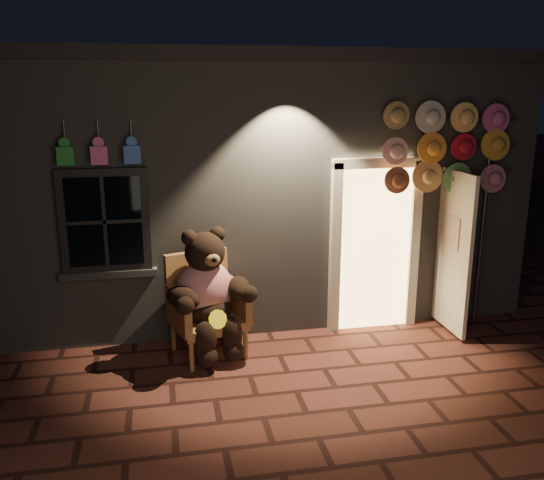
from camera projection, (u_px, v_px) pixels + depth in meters
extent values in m
plane|color=brown|center=(297.00, 391.00, 5.89)|extent=(60.00, 60.00, 0.00)
cube|color=slate|center=(239.00, 175.00, 9.26)|extent=(7.00, 5.00, 3.30)
cube|color=black|center=(238.00, 63.00, 8.82)|extent=(7.30, 5.30, 0.16)
cube|color=black|center=(105.00, 221.00, 6.52)|extent=(1.00, 0.10, 1.20)
cube|color=black|center=(105.00, 221.00, 6.49)|extent=(0.82, 0.06, 1.02)
cube|color=slate|center=(109.00, 274.00, 6.68)|extent=(1.10, 0.14, 0.08)
cube|color=#F8C66F|center=(374.00, 248.00, 7.28)|extent=(0.92, 0.10, 2.10)
cube|color=beige|center=(335.00, 251.00, 7.14)|extent=(0.12, 0.12, 2.20)
cube|color=beige|center=(413.00, 247.00, 7.34)|extent=(0.12, 0.12, 2.20)
cube|color=beige|center=(379.00, 163.00, 6.97)|extent=(1.16, 0.12, 0.12)
cube|color=beige|center=(454.00, 252.00, 7.09)|extent=(0.05, 0.80, 2.00)
cube|color=#217B2A|center=(66.00, 156.00, 6.19)|extent=(0.18, 0.07, 0.20)
cylinder|color=#59595E|center=(64.00, 132.00, 6.18)|extent=(0.02, 0.02, 0.25)
cube|color=#C9538A|center=(99.00, 155.00, 6.25)|extent=(0.18, 0.07, 0.20)
cylinder|color=#59595E|center=(98.00, 132.00, 6.25)|extent=(0.02, 0.02, 0.25)
cube|color=#325FAF|center=(132.00, 155.00, 6.32)|extent=(0.18, 0.07, 0.20)
cylinder|color=#59595E|center=(131.00, 131.00, 6.31)|extent=(0.02, 0.02, 0.25)
cube|color=olive|center=(208.00, 322.00, 6.63)|extent=(0.94, 0.90, 0.11)
cube|color=olive|center=(197.00, 282.00, 6.81)|extent=(0.75, 0.31, 0.76)
cube|color=olive|center=(178.00, 310.00, 6.39)|extent=(0.27, 0.65, 0.44)
cube|color=olive|center=(237.00, 299.00, 6.72)|extent=(0.27, 0.65, 0.44)
cylinder|color=olive|center=(192.00, 356.00, 6.27)|extent=(0.05, 0.05, 0.35)
cylinder|color=olive|center=(245.00, 344.00, 6.57)|extent=(0.05, 0.05, 0.35)
cylinder|color=olive|center=(173.00, 336.00, 6.79)|extent=(0.05, 0.05, 0.35)
cylinder|color=olive|center=(224.00, 325.00, 7.09)|extent=(0.05, 0.05, 0.35)
ellipsoid|color=#B3131D|center=(204.00, 290.00, 6.56)|extent=(0.80, 0.71, 0.70)
ellipsoid|color=black|center=(208.00, 309.00, 6.55)|extent=(0.66, 0.61, 0.33)
sphere|color=black|center=(205.00, 252.00, 6.40)|extent=(0.56, 0.56, 0.45)
sphere|color=black|center=(189.00, 238.00, 6.30)|extent=(0.18, 0.18, 0.18)
sphere|color=black|center=(217.00, 234.00, 6.46)|extent=(0.18, 0.18, 0.18)
ellipsoid|color=olive|center=(212.00, 260.00, 6.24)|extent=(0.21, 0.17, 0.14)
ellipsoid|color=black|center=(183.00, 298.00, 6.22)|extent=(0.48, 0.52, 0.26)
ellipsoid|color=black|center=(239.00, 288.00, 6.52)|extent=(0.28, 0.47, 0.26)
ellipsoid|color=black|center=(205.00, 340.00, 6.28)|extent=(0.26, 0.26, 0.43)
ellipsoid|color=black|center=(231.00, 335.00, 6.43)|extent=(0.26, 0.26, 0.43)
sphere|color=black|center=(207.00, 357.00, 6.28)|extent=(0.24, 0.24, 0.24)
sphere|color=black|center=(234.00, 351.00, 6.42)|extent=(0.24, 0.24, 0.24)
cylinder|color=yellow|center=(218.00, 319.00, 6.30)|extent=(0.23, 0.15, 0.21)
cylinder|color=#59595E|center=(484.00, 216.00, 7.36)|extent=(0.04, 0.04, 2.84)
cylinder|color=#59595E|center=(470.00, 120.00, 6.97)|extent=(1.26, 0.03, 0.03)
cylinder|color=#59595E|center=(468.00, 146.00, 7.05)|extent=(1.26, 0.03, 0.03)
cylinder|color=#59595E|center=(466.00, 172.00, 7.13)|extent=(1.26, 0.03, 0.03)
cylinder|color=#9B7F4C|center=(398.00, 117.00, 6.72)|extent=(0.36, 0.11, 0.36)
cylinder|color=beige|center=(432.00, 116.00, 6.77)|extent=(0.36, 0.11, 0.36)
cylinder|color=#EEBB66|center=(466.00, 116.00, 6.82)|extent=(0.36, 0.11, 0.36)
cylinder|color=#CC5394|center=(496.00, 116.00, 6.96)|extent=(0.36, 0.11, 0.36)
cylinder|color=#F8AF9E|center=(397.00, 149.00, 6.79)|extent=(0.36, 0.11, 0.36)
cylinder|color=orange|center=(431.00, 148.00, 6.84)|extent=(0.36, 0.11, 0.36)
cylinder|color=red|center=(461.00, 147.00, 6.97)|extent=(0.36, 0.11, 0.36)
cylinder|color=gold|center=(494.00, 146.00, 7.02)|extent=(0.36, 0.11, 0.36)
cylinder|color=#A15638|center=(396.00, 180.00, 6.85)|extent=(0.36, 0.11, 0.36)
cylinder|color=tan|center=(427.00, 178.00, 6.99)|extent=(0.36, 0.11, 0.36)
cylinder|color=#5C9D55|center=(460.00, 177.00, 7.04)|extent=(0.36, 0.11, 0.36)
cylinder|color=#BC6C7D|center=(492.00, 177.00, 7.09)|extent=(0.36, 0.11, 0.36)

